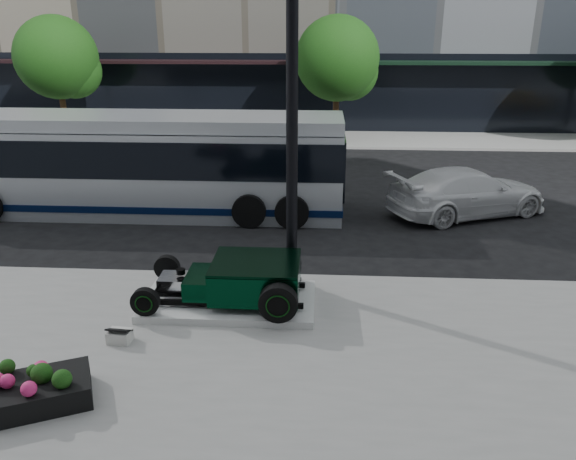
# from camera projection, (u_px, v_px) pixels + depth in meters

# --- Properties ---
(ground) EXTENTS (120.00, 120.00, 0.00)m
(ground) POSITION_uv_depth(u_px,v_px,m) (305.00, 246.00, 14.52)
(ground) COLOR black
(ground) RESTS_ON ground
(sidewalk_far) EXTENTS (70.00, 4.00, 0.12)m
(sidewalk_far) POSITION_uv_depth(u_px,v_px,m) (314.00, 139.00, 27.61)
(sidewalk_far) COLOR gray
(sidewalk_far) RESTS_ON ground
(street_trees) EXTENTS (29.80, 3.80, 5.70)m
(street_trees) POSITION_uv_depth(u_px,v_px,m) (340.00, 62.00, 25.39)
(street_trees) COLOR black
(street_trees) RESTS_ON sidewalk_far
(display_plinth) EXTENTS (3.40, 1.80, 0.15)m
(display_plinth) POSITION_uv_depth(u_px,v_px,m) (229.00, 301.00, 11.23)
(display_plinth) COLOR silver
(display_plinth) RESTS_ON sidewalk_near
(hot_rod) EXTENTS (3.22, 2.00, 0.81)m
(hot_rod) POSITION_uv_depth(u_px,v_px,m) (245.00, 279.00, 11.04)
(hot_rod) COLOR black
(hot_rod) RESTS_ON display_plinth
(info_plaque) EXTENTS (0.43, 0.33, 0.31)m
(info_plaque) POSITION_uv_depth(u_px,v_px,m) (120.00, 335.00, 9.90)
(info_plaque) COLOR silver
(info_plaque) RESTS_ON sidewalk_near
(lamppost) EXTENTS (0.42, 0.42, 7.66)m
(lamppost) POSITION_uv_depth(u_px,v_px,m) (292.00, 120.00, 10.81)
(lamppost) COLOR black
(lamppost) RESTS_ON sidewalk_near
(flower_planter) EXTENTS (2.06, 1.60, 0.60)m
(flower_planter) POSITION_uv_depth(u_px,v_px,m) (24.00, 393.00, 8.20)
(flower_planter) COLOR black
(flower_planter) RESTS_ON sidewalk_near
(transit_bus) EXTENTS (12.12, 2.88, 2.92)m
(transit_bus) POSITION_uv_depth(u_px,v_px,m) (141.00, 163.00, 16.76)
(transit_bus) COLOR silver
(transit_bus) RESTS_ON ground
(white_sedan) EXTENTS (5.24, 3.72, 1.41)m
(white_sedan) POSITION_uv_depth(u_px,v_px,m) (468.00, 192.00, 16.68)
(white_sedan) COLOR white
(white_sedan) RESTS_ON ground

